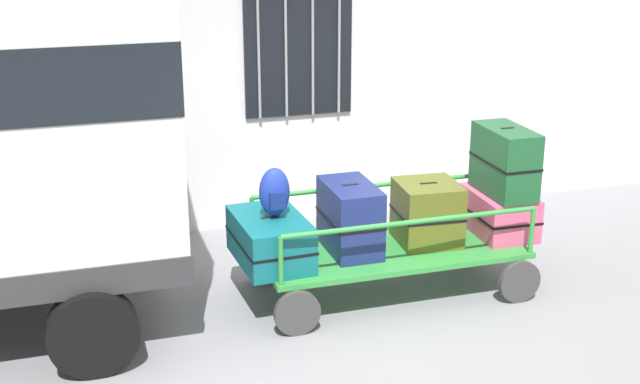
# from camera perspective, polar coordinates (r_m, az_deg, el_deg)

# --- Properties ---
(ground_plane) EXTENTS (40.00, 40.00, 0.00)m
(ground_plane) POSITION_cam_1_polar(r_m,az_deg,el_deg) (7.63, 2.13, -8.48)
(ground_plane) COLOR gray
(luggage_cart) EXTENTS (2.51, 1.22, 0.45)m
(luggage_cart) POSITION_cam_1_polar(r_m,az_deg,el_deg) (8.03, 4.60, -4.10)
(luggage_cart) COLOR #2D8438
(luggage_cart) RESTS_ON ground
(cart_railing) EXTENTS (2.39, 1.08, 0.45)m
(cart_railing) POSITION_cam_1_polar(r_m,az_deg,el_deg) (7.87, 4.68, -1.12)
(cart_railing) COLOR #2D8438
(cart_railing) RESTS_ON luggage_cart
(suitcase_left_bottom) EXTENTS (0.63, 0.94, 0.42)m
(suitcase_left_bottom) POSITION_cam_1_polar(r_m,az_deg,el_deg) (7.59, -3.32, -3.16)
(suitcase_left_bottom) COLOR #0F5960
(suitcase_left_bottom) RESTS_ON luggage_cart
(suitcase_midleft_bottom) EXTENTS (0.43, 0.74, 0.64)m
(suitcase_midleft_bottom) POSITION_cam_1_polar(r_m,az_deg,el_deg) (7.78, 2.01, -1.72)
(suitcase_midleft_bottom) COLOR navy
(suitcase_midleft_bottom) RESTS_ON luggage_cart
(suitcase_center_bottom) EXTENTS (0.60, 0.62, 0.58)m
(suitcase_center_bottom) POSITION_cam_1_polar(r_m,az_deg,el_deg) (8.05, 7.14, -1.37)
(suitcase_center_bottom) COLOR #4C5119
(suitcase_center_bottom) RESTS_ON luggage_cart
(suitcase_midright_bottom) EXTENTS (0.53, 0.79, 0.41)m
(suitcase_midright_bottom) POSITION_cam_1_polar(r_m,az_deg,el_deg) (8.41, 11.82, -1.34)
(suitcase_midright_bottom) COLOR #CC4C72
(suitcase_midright_bottom) RESTS_ON luggage_cart
(suitcase_midright_middle) EXTENTS (0.38, 0.75, 0.64)m
(suitcase_midright_middle) POSITION_cam_1_polar(r_m,az_deg,el_deg) (8.21, 12.19, 2.03)
(suitcase_midright_middle) COLOR #194C28
(suitcase_midright_middle) RESTS_ON suitcase_midright_bottom
(backpack) EXTENTS (0.27, 0.22, 0.44)m
(backpack) POSITION_cam_1_polar(r_m,az_deg,el_deg) (7.45, -3.04, -0.04)
(backpack) COLOR navy
(backpack) RESTS_ON suitcase_left_bottom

